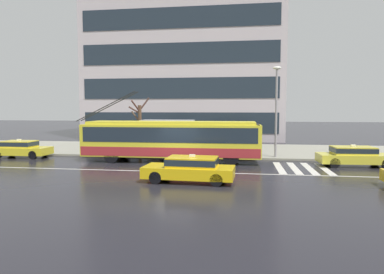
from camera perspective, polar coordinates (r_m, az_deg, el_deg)
name	(u,v)px	position (r m, az deg, el deg)	size (l,w,h in m)	color
ground_plane	(176,168)	(21.43, -2.74, -5.18)	(160.00, 160.00, 0.00)	black
sidewalk_slab	(195,150)	(30.47, 0.57, -2.10)	(80.00, 10.00, 0.14)	gray
crosswalk_stripe_edge_near	(279,168)	(22.29, 14.24, -4.93)	(0.44, 4.40, 0.01)	beige
crosswalk_stripe_inner_a	(294,168)	(22.40, 16.54, -4.93)	(0.44, 4.40, 0.01)	beige
crosswalk_stripe_center	(309,168)	(22.55, 18.81, -4.92)	(0.44, 4.40, 0.01)	beige
crosswalk_stripe_inner_b	(324,169)	(22.74, 21.05, -4.91)	(0.44, 4.40, 0.01)	beige
lane_centre_line	(172,172)	(20.27, -3.39, -5.75)	(72.00, 0.14, 0.01)	silver
trolleybus	(171,139)	(23.97, -3.41, -0.40)	(12.91, 2.70, 4.90)	yellow
taxi_oncoming_near	(190,168)	(17.38, -0.31, -5.15)	(4.63, 2.05, 1.39)	yellow
taxi_ahead_of_bus	(355,155)	(24.40, 25.29, -2.75)	(4.72, 2.03, 1.39)	gold
taxi_queued_behind_bus	(21,148)	(29.08, -26.45, -1.67)	(4.24, 1.85, 1.39)	gold
bus_shelter	(168,128)	(27.40, -3.94, 1.43)	(4.08, 1.71, 2.65)	gray
pedestrian_at_shelter	(129,134)	(27.39, -10.34, 0.48)	(1.21, 1.21, 2.01)	black
pedestrian_approaching_curb	(162,134)	(26.30, -4.91, 0.47)	(1.36, 1.36, 2.03)	#253A45
street_lamp	(276,104)	(25.87, 13.78, 5.38)	(0.60, 0.32, 6.59)	gray
street_tree_bare	(139,124)	(28.68, -8.69, 2.07)	(1.82, 1.84, 4.46)	brown
office_tower_corner_left	(187,31)	(46.38, -0.76, 17.19)	(23.80, 13.61, 27.41)	#B9ADB2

